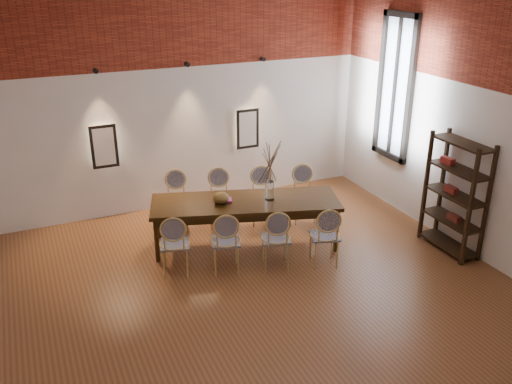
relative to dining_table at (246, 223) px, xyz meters
name	(u,v)px	position (x,y,z in m)	size (l,w,h in m)	color
floor	(260,303)	(-0.46, -1.55, -0.39)	(7.00, 7.00, 0.02)	brown
wall_back	(175,96)	(-0.46, 2.00, 1.62)	(7.00, 0.10, 4.00)	silver
wall_front	(498,331)	(-0.46, -5.10, 1.62)	(7.00, 0.10, 4.00)	silver
wall_right	(488,125)	(3.09, -1.55, 1.62)	(0.10, 7.00, 4.00)	silver
brick_band_back	(172,21)	(-0.46, 1.93, 2.88)	(7.00, 0.02, 1.50)	maroon
brick_band_right	(500,34)	(3.02, -1.55, 2.88)	(0.02, 7.00, 1.50)	maroon
niche_left	(104,146)	(-1.76, 1.90, 0.93)	(0.36, 0.06, 0.66)	#FFEAC6
niche_right	(247,128)	(0.84, 1.90, 0.93)	(0.36, 0.06, 0.66)	#FFEAC6
spot_fixture_left	(96,71)	(-1.76, 1.87, 2.17)	(0.08, 0.08, 0.10)	black
spot_fixture_mid	(187,64)	(-0.26, 1.87, 2.17)	(0.08, 0.08, 0.10)	black
spot_fixture_right	(263,59)	(1.14, 1.87, 2.17)	(0.08, 0.08, 0.10)	black
window_glass	(396,88)	(3.00, 0.45, 1.77)	(0.02, 0.78, 2.38)	silver
window_frame	(395,88)	(2.98, 0.45, 1.77)	(0.08, 0.90, 2.50)	black
window_mullion	(395,88)	(2.98, 0.45, 1.77)	(0.06, 0.06, 2.40)	black
dining_table	(246,223)	(0.00, 0.00, 0.00)	(2.87, 0.92, 0.75)	#36200B
chair_near_a	(175,244)	(-1.25, -0.39, 0.09)	(0.44, 0.44, 0.94)	tan
chair_near_b	(226,241)	(-0.56, -0.60, 0.09)	(0.44, 0.44, 0.94)	tan
chair_near_c	(276,238)	(0.12, -0.81, 0.09)	(0.44, 0.44, 0.94)	tan
chair_near_d	(324,235)	(0.81, -1.03, 0.09)	(0.44, 0.44, 0.94)	tan
chair_far_a	(177,201)	(-0.81, 1.03, 0.09)	(0.44, 0.44, 0.94)	tan
chair_far_b	(220,199)	(-0.12, 0.81, 0.09)	(0.44, 0.44, 0.94)	tan
chair_far_c	(262,197)	(0.56, 0.60, 0.09)	(0.44, 0.44, 0.94)	tan
chair_far_d	(304,195)	(1.25, 0.39, 0.09)	(0.44, 0.44, 0.94)	tan
vase	(269,191)	(0.36, -0.11, 0.53)	(0.14, 0.14, 0.30)	silver
dried_branches	(270,163)	(0.36, -0.11, 0.98)	(0.50, 0.50, 0.70)	brown
bowl	(221,198)	(-0.37, 0.06, 0.46)	(0.24, 0.24, 0.18)	brown
book	(223,200)	(-0.32, 0.13, 0.39)	(0.26, 0.18, 0.03)	#9A2F6F
shelving_rack	(455,195)	(2.82, -1.41, 0.53)	(0.38, 1.00, 1.80)	black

